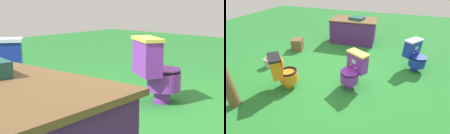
# 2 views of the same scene
# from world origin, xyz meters

# --- Properties ---
(ground) EXTENTS (14.00, 14.00, 0.00)m
(ground) POSITION_xyz_m (0.00, 0.00, 0.00)
(ground) COLOR #26752D
(toilet_blue) EXTENTS (0.64, 0.62, 0.73)m
(toilet_blue) POSITION_xyz_m (1.57, 0.66, 0.37)
(toilet_blue) COLOR #192D9E
(toilet_blue) RESTS_ON ground
(toilet_purple) EXTENTS (0.60, 0.63, 0.73)m
(toilet_purple) POSITION_xyz_m (0.38, -0.47, 0.37)
(toilet_purple) COLOR purple
(toilet_purple) RESTS_ON ground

